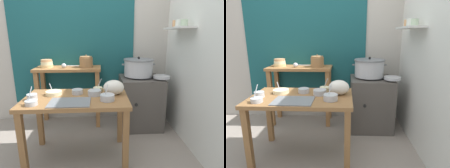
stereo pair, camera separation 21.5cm
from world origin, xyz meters
The scene contains 20 objects.
ground_plane centered at (0.00, 0.00, 0.00)m, with size 9.00×9.00×0.00m, color gray.
wall_back centered at (0.08, 1.10, 1.30)m, with size 4.40×0.12×2.60m.
wall_right centered at (1.40, 0.20, 1.30)m, with size 0.30×3.20×2.60m.
prep_table centered at (0.01, -0.04, 0.61)m, with size 1.10×0.66×0.72m.
back_shelf_table centered at (-0.20, 0.83, 0.68)m, with size 0.96×0.40×0.90m.
stove_block centered at (0.87, 0.70, 0.38)m, with size 0.60×0.61×0.78m.
steamer_pot centered at (0.83, 0.72, 0.91)m, with size 0.49×0.44×0.28m.
clay_pot centered at (0.06, 0.83, 0.98)m, with size 0.20×0.20×0.18m.
bowl_stack_enamel centered at (-0.52, 0.85, 0.95)m, with size 0.18×0.18×0.12m.
ladle centered at (-0.25, 0.77, 0.94)m, with size 0.25×0.07×0.07m.
serving_tray centered at (-0.04, -0.21, 0.72)m, with size 0.40×0.28×0.01m, color slate.
plastic_bag centered at (0.41, 0.03, 0.80)m, with size 0.23×0.17×0.17m, color silver.
wide_pan centered at (1.12, 0.54, 0.80)m, with size 0.23×0.23×0.04m, color #B7BABF.
prep_bowl_0 centered at (-0.25, 0.06, 0.74)m, with size 0.18×0.18×0.13m.
prep_bowl_1 centered at (0.01, 0.08, 0.75)m, with size 0.12×0.12×0.05m.
prep_bowl_2 centered at (0.34, -0.16, 0.75)m, with size 0.15×0.15×0.16m.
prep_bowl_3 centered at (0.20, 0.02, 0.75)m, with size 0.15×0.15×0.06m.
prep_bowl_4 centered at (0.24, 0.17, 0.75)m, with size 0.11×0.11×0.16m.
prep_bowl_5 centered at (-0.43, -0.10, 0.75)m, with size 0.10×0.10×0.06m.
prep_bowl_6 centered at (-0.39, -0.25, 0.75)m, with size 0.12×0.12×0.17m.
Camera 2 is at (0.48, -1.97, 1.36)m, focal length 30.10 mm.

